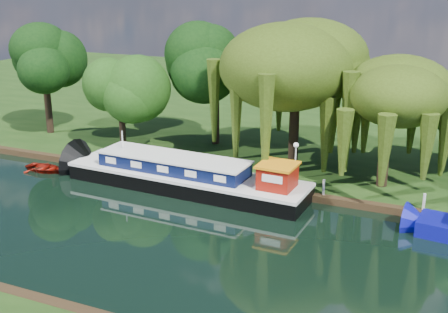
% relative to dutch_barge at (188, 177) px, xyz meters
% --- Properties ---
extents(ground, '(120.00, 120.00, 0.00)m').
position_rel_dutch_barge_xyz_m(ground, '(5.82, -6.87, -0.88)').
color(ground, black).
extents(far_bank, '(120.00, 52.00, 0.45)m').
position_rel_dutch_barge_xyz_m(far_bank, '(5.82, 27.13, -0.65)').
color(far_bank, black).
rests_on(far_bank, ground).
extents(dutch_barge, '(16.93, 4.53, 3.54)m').
position_rel_dutch_barge_xyz_m(dutch_barge, '(0.00, 0.00, 0.00)').
color(dutch_barge, black).
rests_on(dutch_barge, ground).
extents(red_dinghy, '(3.17, 2.33, 0.64)m').
position_rel_dutch_barge_xyz_m(red_dinghy, '(-11.26, -0.91, -0.88)').
color(red_dinghy, maroon).
rests_on(red_dinghy, ground).
extents(willow_left, '(8.29, 8.29, 9.94)m').
position_rel_dutch_barge_xyz_m(willow_left, '(5.34, 6.35, 6.79)').
color(willow_left, black).
rests_on(willow_left, far_bank).
extents(willow_right, '(6.23, 6.23, 7.59)m').
position_rel_dutch_barge_xyz_m(willow_right, '(11.93, 4.65, 5.11)').
color(willow_right, black).
rests_on(willow_right, far_bank).
extents(tree_far_left, '(4.46, 4.46, 7.19)m').
position_rel_dutch_barge_xyz_m(tree_far_left, '(-8.08, 4.66, 4.50)').
color(tree_far_left, black).
rests_on(tree_far_left, far_bank).
extents(tree_far_back, '(5.07, 5.07, 8.53)m').
position_rel_dutch_barge_xyz_m(tree_far_back, '(-16.92, 6.55, 5.52)').
color(tree_far_back, black).
rests_on(tree_far_back, far_bank).
extents(tree_far_mid, '(5.47, 5.47, 8.95)m').
position_rel_dutch_barge_xyz_m(tree_far_mid, '(-2.11, 9.22, 5.74)').
color(tree_far_mid, black).
rests_on(tree_far_mid, far_bank).
extents(lamppost, '(0.36, 0.36, 2.56)m').
position_rel_dutch_barge_xyz_m(lamppost, '(6.32, 3.63, 1.54)').
color(lamppost, silver).
rests_on(lamppost, far_bank).
extents(mooring_posts, '(19.16, 0.16, 1.00)m').
position_rel_dutch_barge_xyz_m(mooring_posts, '(5.32, 1.53, 0.07)').
color(mooring_posts, silver).
rests_on(mooring_posts, far_bank).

